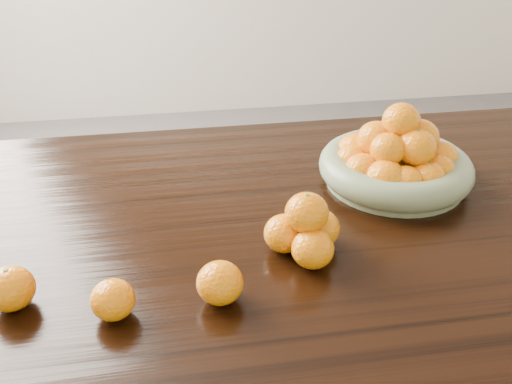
{
  "coord_description": "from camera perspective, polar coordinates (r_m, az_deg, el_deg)",
  "views": [
    {
      "loc": [
        -0.14,
        -0.99,
        1.39
      ],
      "look_at": [
        0.02,
        -0.02,
        0.83
      ],
      "focal_mm": 40.0,
      "sensor_mm": 36.0,
      "label": 1
    }
  ],
  "objects": [
    {
      "name": "orange_pyramid",
      "position": [
        1.07,
        5.0,
        -3.84
      ],
      "size": [
        0.15,
        0.14,
        0.13
      ],
      "rotation": [
        0.0,
        0.0,
        0.09
      ],
      "color": "orange",
      "rests_on": "dining_table"
    },
    {
      "name": "loose_orange_2",
      "position": [
        0.97,
        -3.63,
        -9.05
      ],
      "size": [
        0.08,
        0.08,
        0.07
      ],
      "primitive_type": "ellipsoid",
      "color": "orange",
      "rests_on": "dining_table"
    },
    {
      "name": "dining_table",
      "position": [
        1.24,
        -1.01,
        -6.42
      ],
      "size": [
        2.0,
        1.0,
        0.75
      ],
      "color": "black",
      "rests_on": "ground"
    },
    {
      "name": "loose_orange_0",
      "position": [
        1.03,
        -23.35,
        -8.86
      ],
      "size": [
        0.08,
        0.08,
        0.07
      ],
      "primitive_type": "ellipsoid",
      "color": "orange",
      "rests_on": "dining_table"
    },
    {
      "name": "fruit_bowl",
      "position": [
        1.34,
        13.81,
        3.0
      ],
      "size": [
        0.35,
        0.35,
        0.19
      ],
      "rotation": [
        0.0,
        0.0,
        -0.32
      ],
      "color": "gray",
      "rests_on": "dining_table"
    },
    {
      "name": "loose_orange_1",
      "position": [
        0.96,
        -14.13,
        -10.41
      ],
      "size": [
        0.07,
        0.07,
        0.07
      ],
      "primitive_type": "ellipsoid",
      "color": "orange",
      "rests_on": "dining_table"
    }
  ]
}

